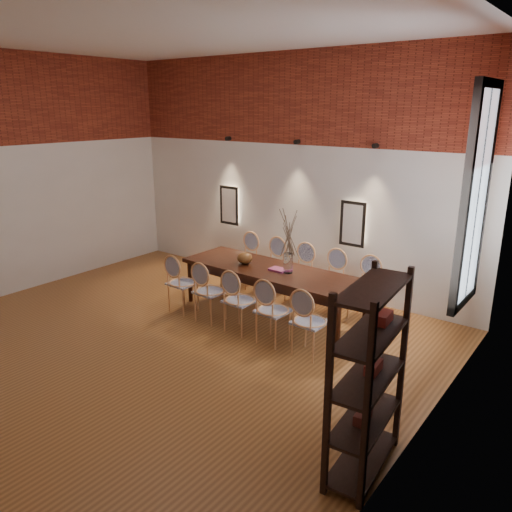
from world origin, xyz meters
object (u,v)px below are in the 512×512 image
Objects in this scene: chair_near_a at (183,283)px; chair_near_b at (210,291)px; bowl at (245,258)px; chair_far_c at (299,274)px; shelving_rack at (368,378)px; dining_table at (272,292)px; chair_near_d at (273,310)px; chair_far_a at (244,261)px; chair_far_d at (330,281)px; chair_far_e at (364,289)px; chair_near_c at (240,300)px; book at (278,270)px; vase at (288,263)px; chair_far_b at (270,267)px; chair_near_e at (310,322)px.

chair_near_a is 0.59m from chair_near_b.
chair_near_a is 1.05m from bowl.
chair_far_c is 0.52× the size of shelving_rack.
chair_near_a is at bearing -147.38° from dining_table.
chair_far_a is (-1.73, 1.55, 0.00)m from chair_near_d.
chair_far_d is 0.59m from chair_far_e.
chair_near_b is at bearing -180.00° from chair_near_c.
chair_near_b reaches higher than bowl.
dining_table is at bearing 4.39° from bowl.
chair_far_d reaches higher than bowl.
dining_table is 1.40m from chair_far_e.
chair_near_b is 1.07m from book.
chair_far_e is at bearing 40.47° from chair_near_b.
bowl is at bearing -174.21° from dining_table.
chair_far_c is (0.04, 1.50, 0.00)m from chair_near_c.
vase is (0.32, 0.74, 0.43)m from chair_near_c.
bowl is 0.63m from book.
chair_far_b is (-0.55, 1.52, 0.00)m from chair_near_c.
shelving_rack is (3.14, -2.28, 0.06)m from bowl.
chair_near_b is at bearing 111.34° from chair_far_a.
chair_near_e is 3.13× the size of vase.
chair_near_a is at bearing 180.00° from chair_near_e.
chair_far_b is 0.52× the size of shelving_rack.
chair_near_e is 1.62m from chair_far_d.
chair_far_b is (0.04, 1.50, 0.00)m from chair_near_b.
chair_far_c is 0.59m from chair_far_d.
bowl is at bearing -177.69° from book.
chair_far_b is 4.47m from shelving_rack.
chair_near_d and chair_far_e have the same top height.
shelving_rack is (3.25, -1.58, 0.43)m from chair_near_b.
bowl is at bearing 58.42° from chair_far_c.
book is at bearing 80.29° from chair_near_c.
chair_near_e is 2.79m from chair_far_a.
chair_far_b reaches higher than bowl.
chair_near_b is at bearing 52.00° from chair_far_d.
chair_far_a is 4.92m from shelving_rack.
chair_far_e is at bearing 180.00° from chair_far_c.
chair_near_b is 1.62m from chair_far_a.
chair_near_c is at bearing 90.00° from chair_far_c.
chair_near_e is 1.00× the size of chair_far_a.
chair_near_d is 1.00× the size of chair_near_e.
chair_far_c is at bearing 180.00° from chair_far_b.
chair_near_a reaches higher than dining_table.
dining_table is at bearing 32.62° from chair_far_e.
vase reaches higher than chair_near_e.
bowl is (-0.79, -0.03, -0.06)m from vase.
chair_near_c is 1.00× the size of chair_far_b.
chair_near_b is 1.00× the size of chair_far_c.
chair_far_e is at bearing 34.61° from book.
dining_table is 0.60m from vase.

